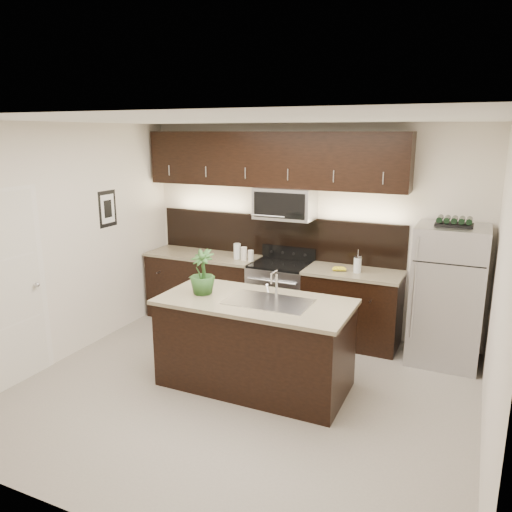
# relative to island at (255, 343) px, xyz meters

# --- Properties ---
(ground) EXTENTS (4.50, 4.50, 0.00)m
(ground) POSITION_rel_island_xyz_m (-0.06, -0.20, -0.47)
(ground) COLOR gray
(ground) RESTS_ON ground
(room_walls) EXTENTS (4.52, 4.02, 2.71)m
(room_walls) POSITION_rel_island_xyz_m (-0.17, -0.24, 1.22)
(room_walls) COLOR silver
(room_walls) RESTS_ON ground
(counter_run) EXTENTS (3.51, 0.65, 0.94)m
(counter_run) POSITION_rel_island_xyz_m (-0.51, 1.49, -0.00)
(counter_run) COLOR black
(counter_run) RESTS_ON ground
(upper_fixtures) EXTENTS (3.49, 0.40, 1.66)m
(upper_fixtures) POSITION_rel_island_xyz_m (-0.49, 1.64, 1.67)
(upper_fixtures) COLOR black
(upper_fixtures) RESTS_ON counter_run
(island) EXTENTS (1.96, 0.96, 0.94)m
(island) POSITION_rel_island_xyz_m (0.00, 0.00, 0.00)
(island) COLOR black
(island) RESTS_ON ground
(sink_faucet) EXTENTS (0.84, 0.50, 0.28)m
(sink_faucet) POSITION_rel_island_xyz_m (0.15, 0.01, 0.48)
(sink_faucet) COLOR silver
(sink_faucet) RESTS_ON island
(refrigerator) EXTENTS (0.77, 0.69, 1.59)m
(refrigerator) POSITION_rel_island_xyz_m (1.74, 1.43, 0.32)
(refrigerator) COLOR #B2B2B7
(refrigerator) RESTS_ON ground
(wine_rack) EXTENTS (0.39, 0.24, 0.10)m
(wine_rack) POSITION_rel_island_xyz_m (1.74, 1.43, 1.17)
(wine_rack) COLOR black
(wine_rack) RESTS_ON refrigerator
(plant) EXTENTS (0.30, 0.30, 0.47)m
(plant) POSITION_rel_island_xyz_m (-0.58, -0.04, 0.70)
(plant) COLOR #285220
(plant) RESTS_ON island
(canisters) EXTENTS (0.31, 0.13, 0.21)m
(canisters) POSITION_rel_island_xyz_m (-0.84, 1.42, 0.56)
(canisters) COLOR silver
(canisters) RESTS_ON counter_run
(french_press) EXTENTS (0.10, 0.10, 0.28)m
(french_press) POSITION_rel_island_xyz_m (0.70, 1.44, 0.57)
(french_press) COLOR silver
(french_press) RESTS_ON counter_run
(bananas) EXTENTS (0.21, 0.19, 0.05)m
(bananas) POSITION_rel_island_xyz_m (0.44, 1.41, 0.50)
(bananas) COLOR gold
(bananas) RESTS_ON counter_run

